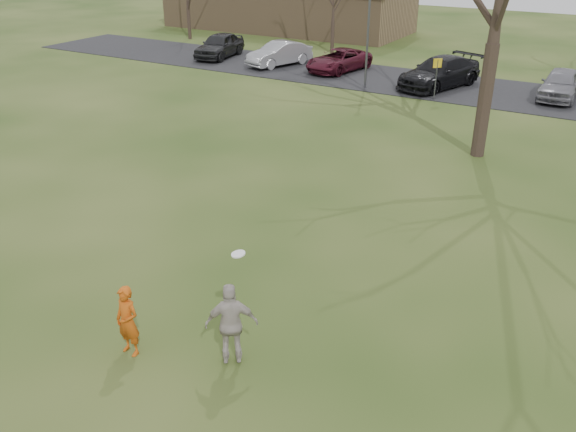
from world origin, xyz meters
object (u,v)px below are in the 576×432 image
(car_0, at_px, (219,45))
(player_defender, at_px, (128,321))
(building, at_px, (287,5))
(lamp_post, at_px, (369,11))
(car_4, at_px, (561,84))
(catching_play, at_px, (232,324))
(car_1, at_px, (279,54))
(car_3, at_px, (439,72))
(car_2, at_px, (339,60))

(car_0, bearing_deg, player_defender, -66.37)
(building, bearing_deg, lamp_post, -47.91)
(car_4, distance_m, catching_play, 25.29)
(car_0, distance_m, car_4, 21.04)
(lamp_post, bearing_deg, player_defender, -77.98)
(car_1, bearing_deg, player_defender, -46.80)
(car_3, bearing_deg, player_defender, -67.73)
(car_2, relative_size, car_3, 0.85)
(car_2, bearing_deg, player_defender, -62.77)
(car_3, relative_size, lamp_post, 0.86)
(car_3, bearing_deg, car_2, -168.66)
(car_0, height_order, lamp_post, lamp_post)
(car_1, height_order, catching_play, catching_play)
(building, bearing_deg, car_3, -37.62)
(player_defender, xyz_separation_m, catching_play, (2.01, 0.80, 0.17))
(car_4, xyz_separation_m, catching_play, (-2.46, -25.17, 0.18))
(player_defender, height_order, car_0, car_0)
(building, bearing_deg, car_2, -48.87)
(car_2, xyz_separation_m, building, (-10.97, 12.56, 1.25))
(car_0, bearing_deg, car_2, -7.55)
(car_2, xyz_separation_m, car_3, (6.42, -0.84, 0.14))
(car_3, distance_m, building, 21.98)
(car_1, height_order, lamp_post, lamp_post)
(player_defender, distance_m, catching_play, 2.17)
(car_1, relative_size, catching_play, 1.75)
(car_1, bearing_deg, building, 136.93)
(player_defender, xyz_separation_m, car_3, (-1.53, 25.18, 0.05))
(car_1, xyz_separation_m, car_4, (16.31, 0.38, 0.02))
(car_1, bearing_deg, lamp_post, -1.53)
(car_1, distance_m, lamp_post, 8.04)
(catching_play, relative_size, lamp_post, 0.40)
(car_2, bearing_deg, catching_play, -58.20)
(car_0, relative_size, car_4, 1.06)
(car_0, bearing_deg, building, 91.30)
(car_0, bearing_deg, car_1, -11.54)
(car_4, relative_size, building, 0.21)
(car_3, bearing_deg, catching_play, -62.93)
(car_0, height_order, car_4, car_0)
(player_defender, height_order, catching_play, catching_play)
(player_defender, relative_size, building, 0.08)
(catching_play, height_order, building, building)
(car_0, distance_m, catching_play, 31.14)
(car_4, bearing_deg, player_defender, -99.61)
(car_4, height_order, building, building)
(car_4, bearing_deg, car_1, -178.49)
(car_4, bearing_deg, catching_play, -95.41)
(car_0, relative_size, car_2, 0.99)
(building, distance_m, lamp_post, 20.99)
(catching_play, xyz_separation_m, building, (-20.93, 37.78, 0.98))
(car_3, relative_size, car_4, 1.25)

